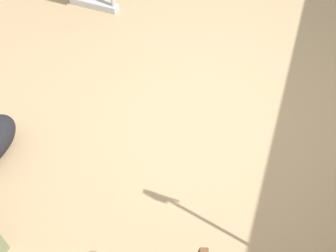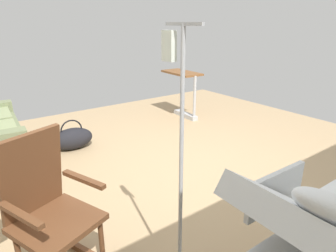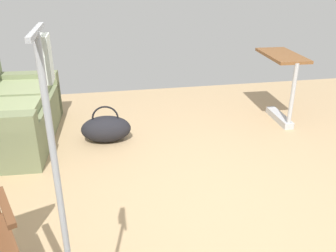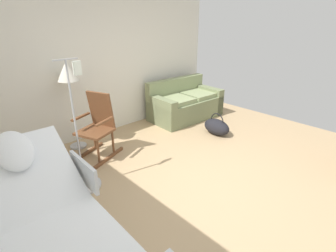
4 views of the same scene
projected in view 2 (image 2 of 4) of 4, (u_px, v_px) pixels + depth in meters
ground_plane at (187, 172)px, 3.43m from camera, size 6.55×6.55×0.00m
rocking_chair at (49, 212)px, 1.89m from camera, size 0.88×0.72×1.05m
overbed_table at (184, 89)px, 5.34m from camera, size 0.85×0.43×0.84m
duffel_bag at (73, 138)px, 4.04m from camera, size 0.35×0.58×0.43m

